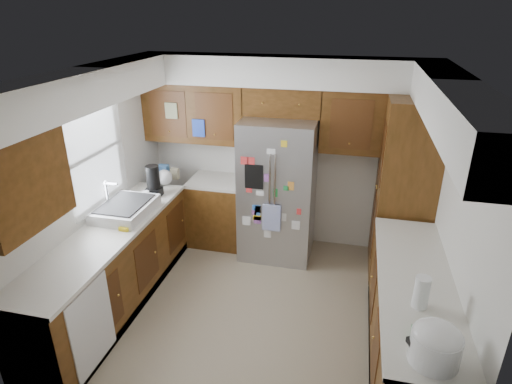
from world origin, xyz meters
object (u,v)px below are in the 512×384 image
pantry (404,189)px  fridge (278,190)px  paper_towel (421,292)px  rice_cooker (436,343)px

pantry → fridge: 1.51m
pantry → paper_towel: size_ratio=8.22×
fridge → rice_cooker: size_ratio=5.49×
rice_cooker → paper_towel: size_ratio=1.25×
rice_cooker → paper_towel: rice_cooker is taller
fridge → rice_cooker: fridge is taller
fridge → rice_cooker: bearing=-59.9°
pantry → fridge: (-1.50, 0.05, -0.17)m
paper_towel → rice_cooker: bearing=-87.5°
fridge → paper_towel: bearing=-54.0°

